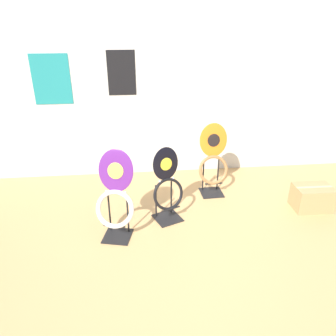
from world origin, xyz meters
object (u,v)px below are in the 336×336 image
object	(u,v)px
toilet_seat_display_jazz_black	(167,186)
storage_box	(312,198)
toilet_seat_display_orange_sun	(213,162)
toilet_seat_display_purple_note	(115,199)

from	to	relation	value
toilet_seat_display_jazz_black	storage_box	size ratio (longest dim) A/B	1.95
toilet_seat_display_jazz_black	storage_box	world-z (taller)	toilet_seat_display_jazz_black
toilet_seat_display_orange_sun	storage_box	world-z (taller)	toilet_seat_display_orange_sun
toilet_seat_display_purple_note	storage_box	size ratio (longest dim) A/B	2.13
toilet_seat_display_purple_note	storage_box	xyz separation A→B (m)	(2.28, 0.30, -0.30)
toilet_seat_display_jazz_black	storage_box	distance (m)	1.75
toilet_seat_display_jazz_black	toilet_seat_display_purple_note	distance (m)	0.61
toilet_seat_display_jazz_black	toilet_seat_display_purple_note	world-z (taller)	toilet_seat_display_purple_note
toilet_seat_display_jazz_black	storage_box	xyz separation A→B (m)	(1.73, 0.04, -0.27)
toilet_seat_display_purple_note	storage_box	world-z (taller)	toilet_seat_display_purple_note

